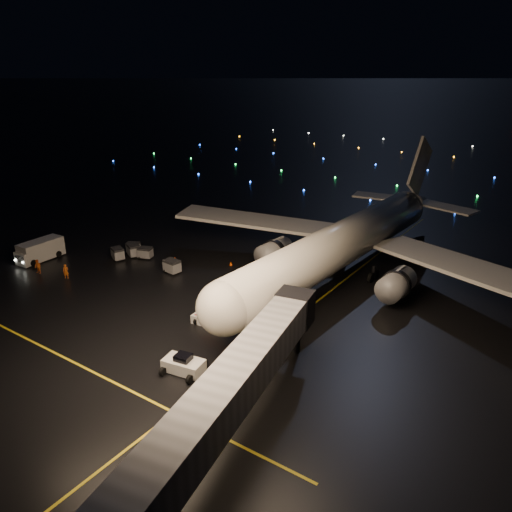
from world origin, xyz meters
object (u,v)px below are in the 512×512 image
at_px(crew_b, 38,267).
at_px(baggage_cart_2, 133,247).
at_px(airliner, 355,215).
at_px(baggage_cart_4, 118,254).
at_px(crew_c, 175,263).
at_px(baggage_cart_0, 172,266).
at_px(belt_loader, 211,312).
at_px(baggage_cart_1, 145,253).
at_px(crew_a, 66,271).
at_px(service_truck, 41,250).
at_px(pushback_tug, 184,363).
at_px(baggage_cart_3, 133,250).

distance_m(crew_b, baggage_cart_2, 13.52).
xyz_separation_m(airliner, baggage_cart_4, (-29.31, -15.31, -6.93)).
bearing_deg(crew_c, baggage_cart_0, -18.11).
bearing_deg(belt_loader, airliner, 68.40).
xyz_separation_m(baggage_cart_1, baggage_cart_4, (-2.93, -2.57, 0.05)).
xyz_separation_m(crew_c, baggage_cart_2, (-9.80, 1.42, -0.14)).
bearing_deg(crew_a, belt_loader, -36.13).
distance_m(service_truck, baggage_cart_4, 10.89).
xyz_separation_m(airliner, belt_loader, (-6.01, -22.63, -6.27)).
distance_m(crew_b, baggage_cart_4, 10.66).
bearing_deg(airliner, crew_a, -138.09).
height_order(airliner, baggage_cart_4, airliner).
distance_m(pushback_tug, baggage_cart_3, 31.47).
relative_size(belt_loader, service_truck, 0.80).
relative_size(pushback_tug, baggage_cart_4, 1.83).
bearing_deg(baggage_cart_4, belt_loader, 5.88).
height_order(crew_b, baggage_cart_0, crew_b).
bearing_deg(crew_a, crew_b, 155.18).
bearing_deg(baggage_cart_4, baggage_cart_3, 91.76).
height_order(crew_c, baggage_cart_4, crew_c).
distance_m(crew_c, baggage_cart_4, 9.66).
height_order(airliner, baggage_cart_3, airliner).
height_order(belt_loader, baggage_cart_2, belt_loader).
bearing_deg(crew_a, baggage_cart_4, 49.34).
distance_m(crew_c, baggage_cart_1, 6.61).
distance_m(belt_loader, baggage_cart_1, 22.67).
relative_size(crew_a, baggage_cart_2, 1.07).
bearing_deg(service_truck, baggage_cart_3, 37.83).
xyz_separation_m(crew_a, baggage_cart_4, (0.28, 8.42, -0.11)).
distance_m(baggage_cart_0, baggage_cart_1, 7.15).
bearing_deg(service_truck, airliner, 26.74).
height_order(baggage_cart_1, baggage_cart_3, baggage_cart_3).
height_order(crew_a, baggage_cart_0, crew_a).
bearing_deg(airliner, belt_loader, -101.69).
relative_size(service_truck, baggage_cart_3, 3.80).
distance_m(airliner, baggage_cart_3, 32.09).
bearing_deg(baggage_cart_0, baggage_cart_4, -168.98).
relative_size(pushback_tug, baggage_cart_2, 2.03).
distance_m(crew_a, crew_c, 14.15).
xyz_separation_m(crew_b, baggage_cart_1, (7.69, 12.11, -0.15)).
height_order(crew_a, crew_c, crew_a).
height_order(belt_loader, crew_c, belt_loader).
distance_m(baggage_cart_1, baggage_cart_2, 3.31).
bearing_deg(crew_c, crew_b, -89.31).
distance_m(service_truck, baggage_cart_3, 12.89).
bearing_deg(service_truck, baggage_cart_4, 32.04).
distance_m(crew_a, baggage_cart_4, 8.42).
relative_size(airliner, baggage_cart_4, 27.10).
distance_m(crew_b, baggage_cart_1, 14.34).
relative_size(crew_b, baggage_cart_2, 1.06).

